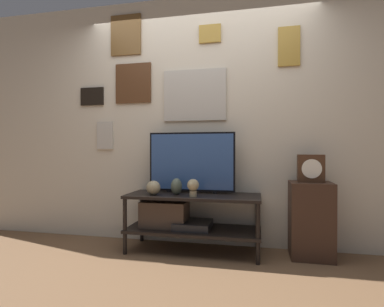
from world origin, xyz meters
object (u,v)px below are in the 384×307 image
at_px(television, 192,162).
at_px(mantel_clock, 311,168).
at_px(vase_urn_stoneware, 176,186).
at_px(decorative_bust, 193,186).
at_px(vase_round_glass, 153,188).

distance_m(television, mantel_clock, 1.17).
relative_size(television, vase_urn_stoneware, 5.48).
relative_size(decorative_bust, mantel_clock, 0.65).
bearing_deg(decorative_bust, vase_urn_stoneware, 153.43).
bearing_deg(mantel_clock, vase_round_glass, -173.45).
distance_m(decorative_bust, mantel_clock, 1.13).
xyz_separation_m(television, mantel_clock, (1.16, -0.04, -0.05)).
bearing_deg(decorative_bust, television, 105.52).
distance_m(vase_urn_stoneware, mantel_clock, 1.30).
relative_size(television, mantel_clock, 3.46).
height_order(television, vase_urn_stoneware, television).
height_order(decorative_bust, mantel_clock, mantel_clock).
relative_size(vase_round_glass, decorative_bust, 0.83).
distance_m(television, vase_round_glass, 0.48).
bearing_deg(vase_round_glass, television, 32.08).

